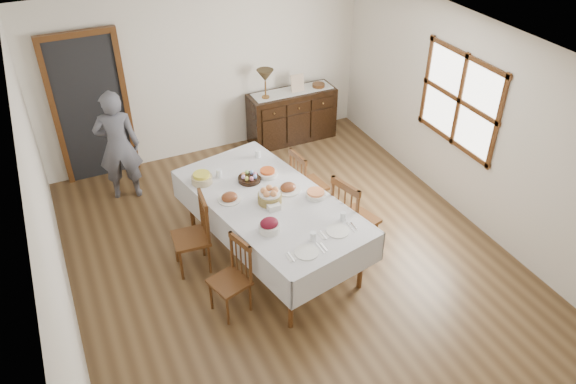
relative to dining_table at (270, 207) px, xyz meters
name	(u,v)px	position (x,y,z in m)	size (l,w,h in m)	color
ground	(291,260)	(0.19, -0.18, -0.75)	(6.00, 6.00, 0.00)	brown
room_shell	(264,128)	(0.04, 0.24, 0.89)	(5.02, 6.02, 2.65)	silver
dining_table	(270,207)	(0.00, 0.00, 0.00)	(1.73, 2.66, 0.85)	silver
chair_left_near	(233,276)	(-0.70, -0.61, -0.29)	(0.46, 0.46, 0.90)	#502D14
chair_left_far	(195,234)	(-0.86, 0.20, -0.25)	(0.44, 0.44, 0.98)	#502D14
chair_right_near	(352,217)	(0.89, -0.37, -0.19)	(0.57, 0.57, 1.10)	#502D14
chair_right_far	(306,183)	(0.77, 0.61, -0.26)	(0.44, 0.44, 0.96)	#502D14
sideboard	(292,116)	(1.48, 2.53, -0.32)	(1.40, 0.51, 0.84)	black
person	(117,142)	(-1.32, 2.07, 0.10)	(0.53, 0.34, 1.70)	#555763
bread_basket	(270,196)	(-0.02, -0.04, 0.18)	(0.27, 0.27, 0.19)	olive
egg_basket	(249,178)	(-0.06, 0.47, 0.13)	(0.28, 0.28, 0.11)	black
ham_platter_a	(229,198)	(-0.42, 0.19, 0.13)	(0.27, 0.27, 0.11)	silver
ham_platter_b	(288,188)	(0.27, 0.09, 0.13)	(0.30, 0.30, 0.11)	silver
beet_bowl	(269,226)	(-0.23, -0.52, 0.17)	(0.23, 0.23, 0.16)	silver
carrot_bowl	(268,173)	(0.18, 0.48, 0.13)	(0.24, 0.24, 0.08)	silver
pineapple_bowl	(202,178)	(-0.59, 0.67, 0.16)	(0.25, 0.25, 0.13)	tan
casserole_dish	(316,194)	(0.50, -0.17, 0.13)	(0.23, 0.23, 0.08)	silver
butter_dish	(274,207)	(-0.03, -0.19, 0.13)	(0.16, 0.12, 0.07)	silver
setting_left	(308,247)	(0.01, -0.95, 0.12)	(0.44, 0.31, 0.10)	silver
setting_right	(339,226)	(0.47, -0.78, 0.12)	(0.44, 0.31, 0.10)	silver
glass_far_a	(219,173)	(-0.36, 0.70, 0.15)	(0.07, 0.07, 0.10)	white
glass_far_b	(258,154)	(0.24, 0.93, 0.14)	(0.07, 0.07, 0.10)	white
runner	(292,91)	(1.50, 2.55, 0.10)	(1.30, 0.35, 0.01)	silver
table_lamp	(265,76)	(1.02, 2.50, 0.45)	(0.26, 0.26, 0.46)	brown
picture_frame	(297,83)	(1.57, 2.51, 0.23)	(0.22, 0.08, 0.28)	#C1A78D
deco_bowl	(318,85)	(1.94, 2.52, 0.12)	(0.20, 0.20, 0.06)	#502D14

